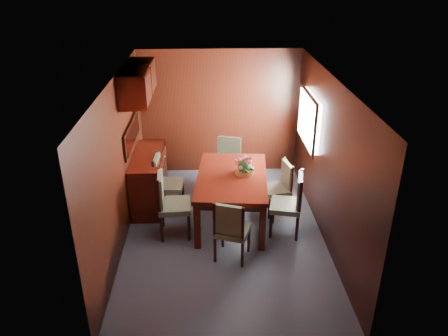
{
  "coord_description": "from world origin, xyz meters",
  "views": [
    {
      "loc": [
        -0.23,
        -5.68,
        3.83
      ],
      "look_at": [
        0.0,
        0.13,
        1.05
      ],
      "focal_mm": 35.0,
      "sensor_mm": 36.0,
      "label": 1
    }
  ],
  "objects_px": {
    "chair_right_near": "(291,201)",
    "chair_head": "(231,228)",
    "dining_table": "(232,182)",
    "sideboard": "(149,179)",
    "flower_centerpiece": "(245,165)",
    "chair_left_near": "(169,201)"
  },
  "relations": [
    {
      "from": "dining_table",
      "to": "chair_left_near",
      "type": "distance_m",
      "value": 1.03
    },
    {
      "from": "dining_table",
      "to": "flower_centerpiece",
      "type": "distance_m",
      "value": 0.34
    },
    {
      "from": "chair_left_near",
      "to": "chair_head",
      "type": "relative_size",
      "value": 1.09
    },
    {
      "from": "chair_right_near",
      "to": "chair_head",
      "type": "distance_m",
      "value": 1.15
    },
    {
      "from": "sideboard",
      "to": "chair_left_near",
      "type": "bearing_deg",
      "value": -66.77
    },
    {
      "from": "flower_centerpiece",
      "to": "chair_right_near",
      "type": "bearing_deg",
      "value": -34.14
    },
    {
      "from": "sideboard",
      "to": "dining_table",
      "type": "relative_size",
      "value": 0.78
    },
    {
      "from": "chair_head",
      "to": "chair_right_near",
      "type": "bearing_deg",
      "value": 53.66
    },
    {
      "from": "chair_right_near",
      "to": "chair_head",
      "type": "height_order",
      "value": "chair_right_near"
    },
    {
      "from": "dining_table",
      "to": "chair_right_near",
      "type": "xyz_separation_m",
      "value": [
        0.87,
        -0.4,
        -0.13
      ]
    },
    {
      "from": "sideboard",
      "to": "flower_centerpiece",
      "type": "distance_m",
      "value": 1.76
    },
    {
      "from": "sideboard",
      "to": "chair_head",
      "type": "xyz_separation_m",
      "value": [
        1.31,
        -1.67,
        0.08
      ]
    },
    {
      "from": "chair_right_near",
      "to": "dining_table",
      "type": "bearing_deg",
      "value": 78.61
    },
    {
      "from": "dining_table",
      "to": "flower_centerpiece",
      "type": "bearing_deg",
      "value": 21.03
    },
    {
      "from": "sideboard",
      "to": "chair_right_near",
      "type": "distance_m",
      "value": 2.48
    },
    {
      "from": "chair_left_near",
      "to": "chair_right_near",
      "type": "bearing_deg",
      "value": 85.33
    },
    {
      "from": "sideboard",
      "to": "chair_head",
      "type": "bearing_deg",
      "value": -51.88
    },
    {
      "from": "chair_head",
      "to": "flower_centerpiece",
      "type": "relative_size",
      "value": 3.03
    },
    {
      "from": "flower_centerpiece",
      "to": "sideboard",
      "type": "bearing_deg",
      "value": 160.27
    },
    {
      "from": "flower_centerpiece",
      "to": "chair_left_near",
      "type": "bearing_deg",
      "value": -160.41
    },
    {
      "from": "chair_head",
      "to": "flower_centerpiece",
      "type": "distance_m",
      "value": 1.22
    },
    {
      "from": "sideboard",
      "to": "flower_centerpiece",
      "type": "bearing_deg",
      "value": -19.73
    }
  ]
}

